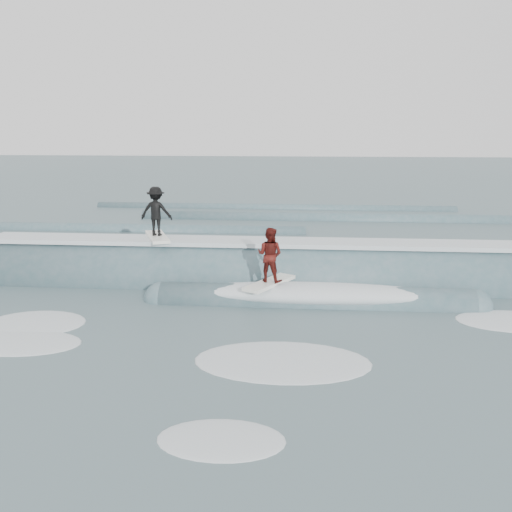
{
  "coord_description": "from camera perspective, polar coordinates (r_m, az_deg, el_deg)",
  "views": [
    {
      "loc": [
        1.46,
        -12.7,
        5.08
      ],
      "look_at": [
        0.0,
        4.39,
        1.1
      ],
      "focal_mm": 40.0,
      "sensor_mm": 36.0,
      "label": 1
    }
  ],
  "objects": [
    {
      "name": "ground",
      "position": [
        13.75,
        -1.58,
        -8.62
      ],
      "size": [
        160.0,
        160.0,
        0.0
      ],
      "primitive_type": "plane",
      "color": "#435D61",
      "rests_on": "ground"
    },
    {
      "name": "breaking_wave",
      "position": [
        18.61,
        0.75,
        -2.67
      ],
      "size": [
        23.95,
        4.11,
        2.67
      ],
      "color": "#3C5E66",
      "rests_on": "ground"
    },
    {
      "name": "surfer_black",
      "position": [
        18.93,
        -9.94,
        4.18
      ],
      "size": [
        1.27,
        2.06,
        1.7
      ],
      "color": "white",
      "rests_on": "ground"
    },
    {
      "name": "surfer_red",
      "position": [
        16.35,
        1.38,
        -0.24
      ],
      "size": [
        1.47,
        2.01,
        1.68
      ],
      "color": "white",
      "rests_on": "ground"
    },
    {
      "name": "whitewater",
      "position": [
        13.47,
        -2.13,
        -9.1
      ],
      "size": [
        15.21,
        8.02,
        0.1
      ],
      "color": "white",
      "rests_on": "ground"
    },
    {
      "name": "far_swells",
      "position": [
        30.93,
        -1.04,
        3.62
      ],
      "size": [
        34.99,
        8.65,
        0.8
      ],
      "color": "#3C5E66",
      "rests_on": "ground"
    }
  ]
}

